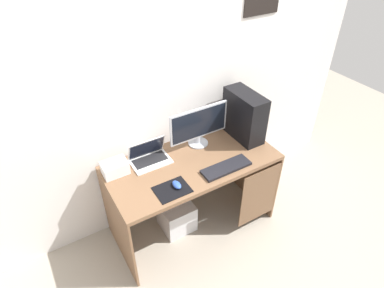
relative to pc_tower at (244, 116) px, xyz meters
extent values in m
plane|color=#9E9384|center=(-0.58, -0.08, -0.99)|extent=(8.00, 8.00, 0.00)
cube|color=silver|center=(-0.58, 0.30, 0.31)|extent=(4.00, 0.04, 2.60)
cube|color=brown|center=(-0.58, -0.08, -0.23)|extent=(1.43, 0.68, 0.03)
cube|color=brown|center=(-1.29, -0.08, -0.62)|extent=(0.02, 0.68, 0.74)
cube|color=brown|center=(0.12, -0.08, -0.62)|extent=(0.02, 0.68, 0.74)
cube|color=brown|center=(-0.09, -0.42, -0.59)|extent=(0.40, 0.01, 0.59)
cube|color=black|center=(0.00, 0.00, 0.00)|extent=(0.19, 0.41, 0.43)
cylinder|color=#B7BCC6|center=(-0.41, 0.10, -0.21)|extent=(0.18, 0.18, 0.01)
cylinder|color=#B7BCC6|center=(-0.41, 0.10, -0.17)|extent=(0.04, 0.04, 0.07)
cube|color=#B7BCC6|center=(-0.41, 0.09, 0.01)|extent=(0.55, 0.02, 0.29)
cube|color=black|center=(-0.41, 0.08, 0.01)|extent=(0.52, 0.00, 0.26)
cube|color=white|center=(-0.88, 0.08, -0.21)|extent=(0.32, 0.21, 0.01)
cube|color=black|center=(-0.88, 0.10, -0.20)|extent=(0.28, 0.13, 0.00)
cube|color=white|center=(-0.88, 0.15, -0.11)|extent=(0.32, 0.08, 0.19)
cube|color=black|center=(-0.88, 0.15, -0.11)|extent=(0.30, 0.07, 0.16)
cube|color=white|center=(-1.18, 0.10, -0.16)|extent=(0.20, 0.14, 0.11)
cube|color=black|center=(-0.39, -0.30, -0.20)|extent=(0.42, 0.14, 0.02)
cube|color=black|center=(-0.88, -0.29, -0.21)|extent=(0.26, 0.20, 0.00)
ellipsoid|color=#2D51B2|center=(-0.84, -0.28, -0.19)|extent=(0.06, 0.10, 0.03)
cube|color=silver|center=(-0.73, -0.04, -0.85)|extent=(0.29, 0.29, 0.29)
camera|label=1|loc=(-1.65, -1.87, 1.53)|focal=30.65mm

